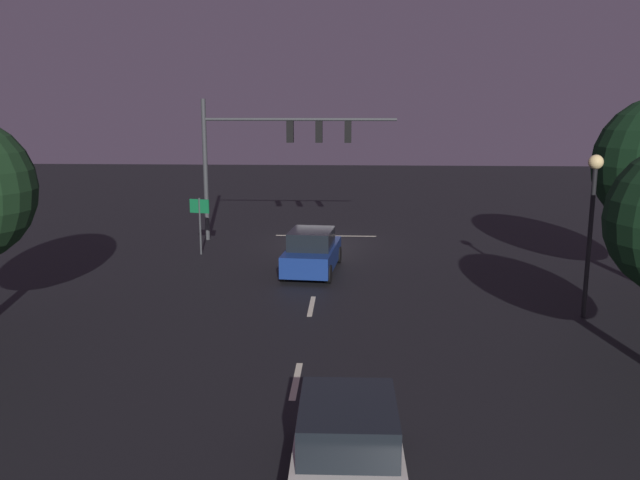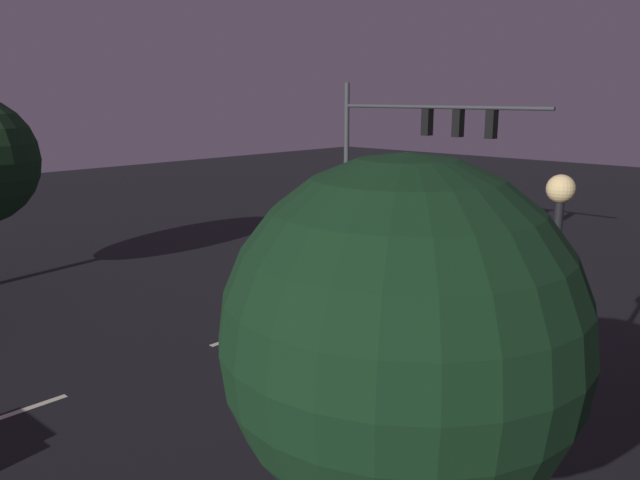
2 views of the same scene
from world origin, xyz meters
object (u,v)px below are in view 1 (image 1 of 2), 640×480
Objects in this scene: car_approaching at (312,252)px; car_distant at (348,449)px; traffic_signal_assembly at (275,143)px; route_sign at (200,214)px; street_lamp_left_kerb at (592,205)px.

car_approaching is 15.19m from car_distant.
route_sign is (2.93, 3.22, -2.85)m from traffic_signal_assembly.
car_distant is (-1.52, 15.12, 0.00)m from car_approaching.
car_distant is at bearing 95.75° from car_approaching.
car_approaching is at bearing -84.25° from car_distant.
route_sign reaches higher than car_distant.
car_approaching is at bearing 150.44° from route_sign.
traffic_signal_assembly is 1.82× the size of street_lamp_left_kerb.
street_lamp_left_kerb is at bearing 149.08° from car_approaching.
car_approaching is at bearing 109.19° from traffic_signal_assembly.
route_sign is (13.80, -8.10, -1.73)m from street_lamp_left_kerb.
route_sign is (5.05, -2.86, 1.00)m from car_approaching.
street_lamp_left_kerb is at bearing -126.21° from car_distant.
route_sign reaches higher than car_approaching.
route_sign is at bearing -69.93° from car_distant.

